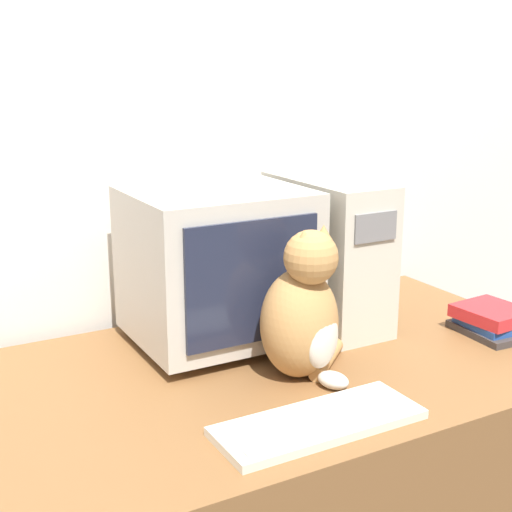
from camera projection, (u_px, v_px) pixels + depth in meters
The scene contains 8 objects.
wall_back at pixel (195, 120), 1.97m from camera, with size 7.00×0.05×2.50m.
desk at pixel (284, 494), 1.79m from camera, with size 1.45×0.85×0.71m.
crt_monitor at pixel (218, 265), 1.77m from camera, with size 0.42×0.37×0.39m.
computer_tower at pixel (326, 252), 1.92m from camera, with size 0.18×0.41×0.40m.
keyboard at pixel (319, 422), 1.39m from camera, with size 0.42×0.16×0.02m.
cat at pixel (304, 314), 1.58m from camera, with size 0.28×0.25×0.35m.
book_stack at pixel (493, 321), 1.87m from camera, with size 0.18×0.20×0.07m.
pen at pixel (246, 422), 1.40m from camera, with size 0.16×0.02×0.01m.
Camera 1 is at (-0.82, -0.91, 1.40)m, focal length 50.00 mm.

